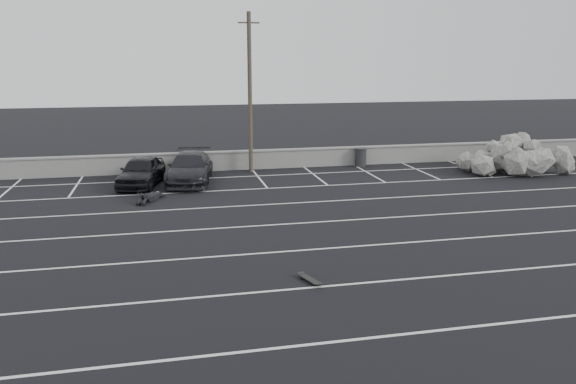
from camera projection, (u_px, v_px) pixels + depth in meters
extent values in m
plane|color=black|center=(287.00, 251.00, 17.97)|extent=(120.00, 120.00, 0.00)
cube|color=gray|center=(234.00, 161.00, 31.16)|extent=(50.00, 0.35, 1.00)
cube|color=gray|center=(233.00, 152.00, 31.04)|extent=(50.00, 0.45, 0.08)
cube|color=silver|center=(346.00, 341.00, 12.27)|extent=(36.00, 0.10, 0.01)
cube|color=silver|center=(311.00, 288.00, 15.12)|extent=(36.00, 0.10, 0.01)
cube|color=silver|center=(287.00, 251.00, 17.97)|extent=(36.00, 0.10, 0.01)
cube|color=silver|center=(270.00, 225.00, 20.82)|extent=(36.00, 0.10, 0.01)
cube|color=silver|center=(257.00, 205.00, 23.67)|extent=(36.00, 0.10, 0.01)
cube|color=silver|center=(247.00, 189.00, 26.52)|extent=(36.00, 0.10, 0.01)
cube|color=silver|center=(239.00, 177.00, 29.37)|extent=(36.00, 0.10, 0.01)
cube|color=silver|center=(10.00, 189.00, 26.61)|extent=(0.10, 5.00, 0.01)
cube|color=silver|center=(76.00, 186.00, 27.23)|extent=(0.10, 5.00, 0.01)
cube|color=silver|center=(140.00, 183.00, 27.86)|extent=(0.10, 5.00, 0.01)
cube|color=silver|center=(201.00, 180.00, 28.48)|extent=(0.10, 5.00, 0.01)
cube|color=silver|center=(259.00, 178.00, 29.11)|extent=(0.10, 5.00, 0.01)
cube|color=silver|center=(315.00, 175.00, 29.73)|extent=(0.10, 5.00, 0.01)
cube|color=silver|center=(368.00, 173.00, 30.36)|extent=(0.10, 5.00, 0.01)
cube|color=silver|center=(420.00, 171.00, 30.98)|extent=(0.10, 5.00, 0.01)
cube|color=silver|center=(469.00, 168.00, 31.61)|extent=(0.10, 5.00, 0.01)
imported|color=black|center=(141.00, 171.00, 27.17)|extent=(2.58, 4.49, 1.44)
imported|color=black|center=(190.00, 168.00, 27.90)|extent=(2.79, 5.28, 1.46)
cylinder|color=#4C4238|center=(250.00, 94.00, 29.72)|extent=(0.22, 0.22, 8.39)
cube|color=#4C4238|center=(249.00, 23.00, 28.88)|extent=(1.12, 0.07, 0.07)
cylinder|color=#272729|center=(361.00, 158.00, 32.18)|extent=(0.81, 0.81, 0.99)
cylinder|color=#272729|center=(361.00, 149.00, 32.06)|extent=(0.89, 0.89, 0.06)
cube|color=black|center=(310.00, 279.00, 15.48)|extent=(0.47, 0.84, 0.02)
cube|color=#272729|center=(304.00, 277.00, 15.72)|extent=(0.18, 0.11, 0.04)
cube|color=#272729|center=(315.00, 284.00, 15.27)|extent=(0.18, 0.11, 0.04)
cylinder|color=black|center=(301.00, 279.00, 15.67)|extent=(0.05, 0.07, 0.06)
cylinder|color=black|center=(307.00, 277.00, 15.77)|extent=(0.05, 0.07, 0.06)
cylinder|color=black|center=(312.00, 285.00, 15.22)|extent=(0.05, 0.07, 0.06)
cylinder|color=black|center=(318.00, 284.00, 15.32)|extent=(0.05, 0.07, 0.06)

